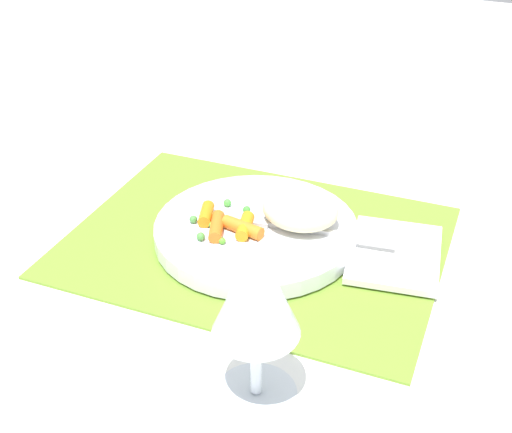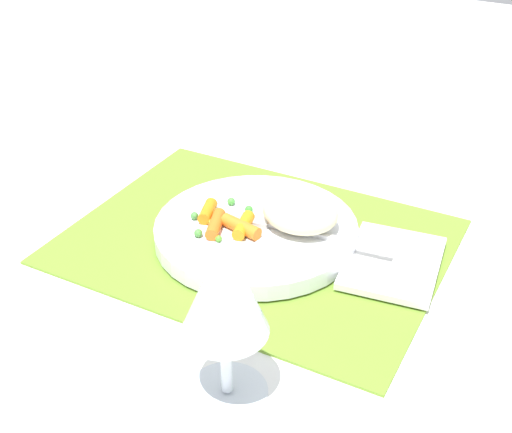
% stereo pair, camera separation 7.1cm
% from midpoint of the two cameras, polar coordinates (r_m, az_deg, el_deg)
% --- Properties ---
extents(ground_plane, '(2.40, 2.40, 0.00)m').
position_cam_midpoint_polar(ground_plane, '(0.80, -2.55, -2.23)').
color(ground_plane, white).
extents(placemat, '(0.42, 0.32, 0.01)m').
position_cam_midpoint_polar(placemat, '(0.80, -2.56, -2.05)').
color(placemat, olive).
rests_on(placemat, ground_plane).
extents(plate, '(0.23, 0.23, 0.02)m').
position_cam_midpoint_polar(plate, '(0.79, -2.58, -1.29)').
color(plate, white).
rests_on(plate, placemat).
extents(rice_mound, '(0.09, 0.07, 0.04)m').
position_cam_midpoint_polar(rice_mound, '(0.77, 1.06, 0.49)').
color(rice_mound, beige).
rests_on(rice_mound, plate).
extents(carrot_portion, '(0.09, 0.06, 0.02)m').
position_cam_midpoint_polar(carrot_portion, '(0.77, -4.93, -0.70)').
color(carrot_portion, orange).
rests_on(carrot_portion, plate).
extents(pea_scatter, '(0.07, 0.09, 0.01)m').
position_cam_midpoint_polar(pea_scatter, '(0.78, -5.74, -0.44)').
color(pea_scatter, '#5BB131').
rests_on(pea_scatter, plate).
extents(fork, '(0.19, 0.03, 0.01)m').
position_cam_midpoint_polar(fork, '(0.77, 0.48, -0.99)').
color(fork, '#BBBBBB').
rests_on(fork, plate).
extents(wine_glass, '(0.07, 0.07, 0.16)m').
position_cam_midpoint_polar(wine_glass, '(0.54, -3.76, -6.51)').
color(wine_glass, silver).
rests_on(wine_glass, ground_plane).
extents(napkin, '(0.11, 0.14, 0.01)m').
position_cam_midpoint_polar(napkin, '(0.77, 8.83, -3.16)').
color(napkin, white).
rests_on(napkin, placemat).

